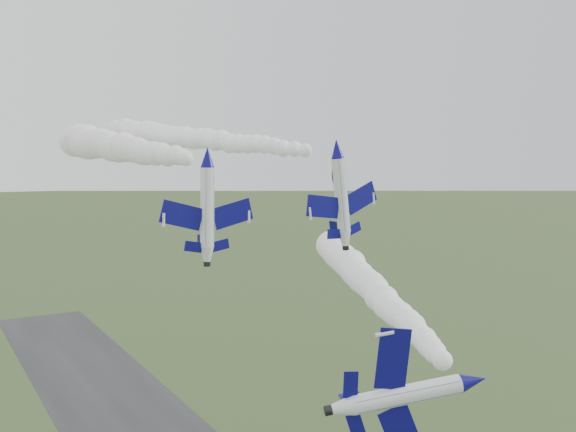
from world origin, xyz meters
TOP-DOWN VIEW (x-y plane):
  - jet_lead at (4.85, -10.91)m, footprint 7.27×12.82m
  - smoke_trail_jet_lead at (17.27, 18.26)m, footprint 24.89×54.43m
  - jet_pair_left at (-4.59, 19.16)m, footprint 10.98×13.20m
  - smoke_trail_jet_pair_left at (-5.59, 49.13)m, footprint 7.22×53.94m
  - jet_pair_right at (11.66, 17.73)m, footprint 11.50×13.74m
  - smoke_trail_jet_pair_right at (7.09, 53.11)m, footprint 13.15×63.63m

SIDE VIEW (x-z plane):
  - jet_lead at x=4.85m, z-range 24.95..35.83m
  - smoke_trail_jet_lead at x=17.27m, z-range 29.37..34.25m
  - jet_pair_left at x=-4.59m, z-range 46.51..49.77m
  - jet_pair_right at x=11.66m, z-range 47.43..50.95m
  - smoke_trail_jet_pair_left at x=-5.59m, z-range 46.87..52.43m
  - smoke_trail_jet_pair_right at x=7.09m, z-range 49.18..53.65m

